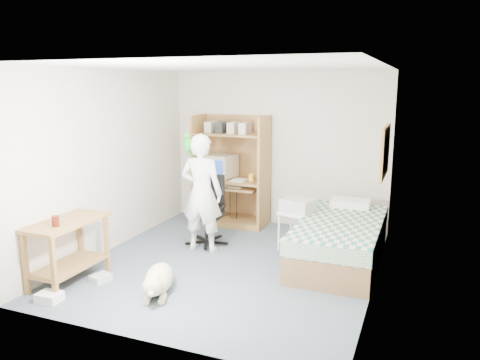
{
  "coord_description": "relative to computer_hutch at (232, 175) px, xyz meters",
  "views": [
    {
      "loc": [
        2.24,
        -5.28,
        2.29
      ],
      "look_at": [
        -0.01,
        0.35,
        1.05
      ],
      "focal_mm": 35.0,
      "sensor_mm": 36.0,
      "label": 1
    }
  ],
  "objects": [
    {
      "name": "floor",
      "position": [
        0.7,
        -1.74,
        -0.82
      ],
      "size": [
        4.0,
        4.0,
        0.0
      ],
      "primitive_type": "plane",
      "color": "#4C5B68",
      "rests_on": "ground"
    },
    {
      "name": "wall_back",
      "position": [
        0.7,
        0.26,
        0.43
      ],
      "size": [
        3.6,
        0.02,
        2.5
      ],
      "primitive_type": "cube",
      "color": "beige",
      "rests_on": "floor"
    },
    {
      "name": "wall_right",
      "position": [
        2.5,
        -1.74,
        0.43
      ],
      "size": [
        0.02,
        4.0,
        2.5
      ],
      "primitive_type": "cube",
      "color": "beige",
      "rests_on": "floor"
    },
    {
      "name": "wall_left",
      "position": [
        -1.1,
        -1.74,
        0.43
      ],
      "size": [
        0.02,
        4.0,
        2.5
      ],
      "primitive_type": "cube",
      "color": "beige",
      "rests_on": "floor"
    },
    {
      "name": "ceiling",
      "position": [
        0.7,
        -1.74,
        1.68
      ],
      "size": [
        3.6,
        4.0,
        0.02
      ],
      "primitive_type": "cube",
      "color": "white",
      "rests_on": "wall_back"
    },
    {
      "name": "computer_hutch",
      "position": [
        0.0,
        0.0,
        0.0
      ],
      "size": [
        1.2,
        0.63,
        1.8
      ],
      "color": "brown",
      "rests_on": "floor"
    },
    {
      "name": "bed",
      "position": [
        2.0,
        -1.12,
        -0.53
      ],
      "size": [
        1.02,
        2.02,
        0.66
      ],
      "color": "brown",
      "rests_on": "floor"
    },
    {
      "name": "side_desk",
      "position": [
        -0.85,
        -2.94,
        -0.33
      ],
      "size": [
        0.5,
        1.0,
        0.75
      ],
      "color": "brown",
      "rests_on": "floor"
    },
    {
      "name": "corkboard",
      "position": [
        2.47,
        -0.84,
        0.63
      ],
      "size": [
        0.04,
        0.94,
        0.66
      ],
      "color": "olive",
      "rests_on": "wall_right"
    },
    {
      "name": "office_chair",
      "position": [
        0.07,
        -1.08,
        -0.47
      ],
      "size": [
        0.56,
        0.56,
        0.99
      ],
      "rotation": [
        0.0,
        0.0,
        0.06
      ],
      "color": "black",
      "rests_on": "floor"
    },
    {
      "name": "person",
      "position": [
        0.12,
        -1.38,
        0.0
      ],
      "size": [
        0.62,
        0.43,
        1.64
      ],
      "primitive_type": "imported",
      "rotation": [
        0.0,
        0.0,
        3.2
      ],
      "color": "white",
      "rests_on": "floor"
    },
    {
      "name": "parrot",
      "position": [
        -0.08,
        -1.37,
        0.68
      ],
      "size": [
        0.12,
        0.21,
        0.33
      ],
      "rotation": [
        0.0,
        0.0,
        0.06
      ],
      "color": "#148D19",
      "rests_on": "person"
    },
    {
      "name": "dog",
      "position": [
        0.28,
        -2.82,
        -0.66
      ],
      "size": [
        0.52,
        0.91,
        0.36
      ],
      "rotation": [
        0.0,
        0.0,
        0.37
      ],
      "color": "#D0B68B",
      "rests_on": "floor"
    },
    {
      "name": "printer_cart",
      "position": [
        1.36,
        -0.89,
        -0.45
      ],
      "size": [
        0.55,
        0.49,
        0.56
      ],
      "rotation": [
        0.0,
        0.0,
        -0.29
      ],
      "color": "white",
      "rests_on": "floor"
    },
    {
      "name": "printer",
      "position": [
        1.36,
        -0.89,
        -0.17
      ],
      "size": [
        0.49,
        0.43,
        0.18
      ],
      "primitive_type": "cube",
      "rotation": [
        0.0,
        0.0,
        -0.29
      ],
      "color": "#ADADA8",
      "rests_on": "printer_cart"
    },
    {
      "name": "crt_monitor",
      "position": [
        -0.18,
        0.01,
        0.14
      ],
      "size": [
        0.46,
        0.48,
        0.38
      ],
      "rotation": [
        0.0,
        0.0,
        -0.17
      ],
      "color": "beige",
      "rests_on": "computer_hutch"
    },
    {
      "name": "keyboard",
      "position": [
        0.04,
        -0.16,
        -0.15
      ],
      "size": [
        0.46,
        0.2,
        0.03
      ],
      "primitive_type": "cube",
      "rotation": [
        0.0,
        0.0,
        -0.09
      ],
      "color": "beige",
      "rests_on": "computer_hutch"
    },
    {
      "name": "pencil_cup",
      "position": [
        0.37,
        -0.09,
        -0.0
      ],
      "size": [
        0.08,
        0.08,
        0.12
      ],
      "primitive_type": "cylinder",
      "color": "yellow",
      "rests_on": "computer_hutch"
    },
    {
      "name": "drink_glass",
      "position": [
        -0.8,
        -3.15,
        -0.01
      ],
      "size": [
        0.08,
        0.08,
        0.12
      ],
      "primitive_type": "cylinder",
      "color": "#3D1309",
      "rests_on": "side_desk"
    },
    {
      "name": "floor_box_a",
      "position": [
        -0.7,
        -3.44,
        -0.77
      ],
      "size": [
        0.26,
        0.21,
        0.1
      ],
      "primitive_type": "cube",
      "rotation": [
        0.0,
        0.0,
        0.06
      ],
      "color": "white",
      "rests_on": "floor"
    },
    {
      "name": "floor_box_b",
      "position": [
        -0.52,
        -2.8,
        -0.78
      ],
      "size": [
        0.23,
        0.26,
        0.08
      ],
      "primitive_type": "cube",
      "rotation": [
        0.0,
        0.0,
        -0.28
      ],
      "color": "#B7B8B3",
      "rests_on": "floor"
    }
  ]
}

